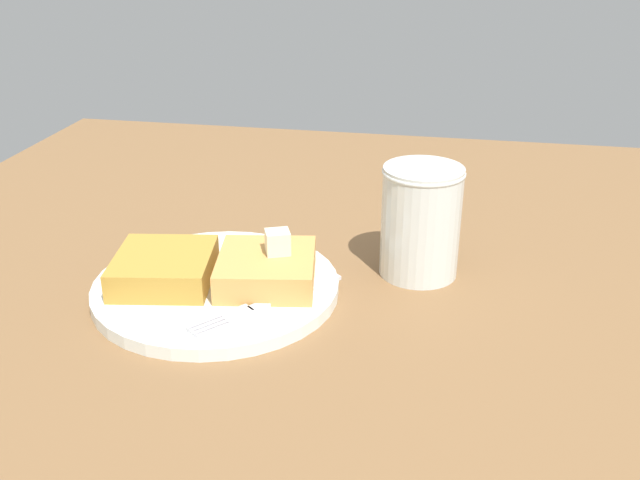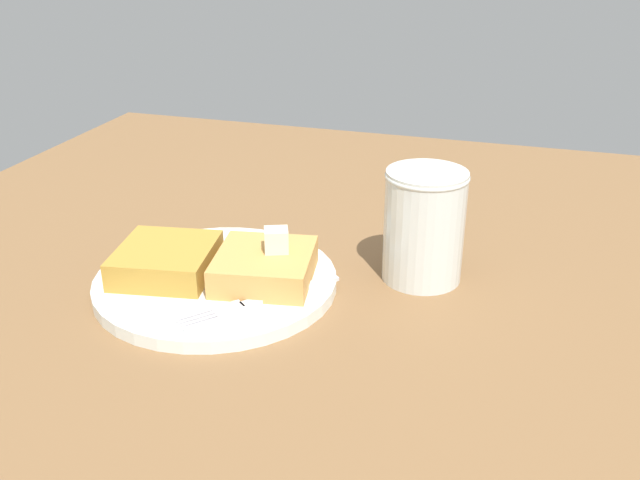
{
  "view_description": "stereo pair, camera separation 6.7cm",
  "coord_description": "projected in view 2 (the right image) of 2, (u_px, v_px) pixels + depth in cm",
  "views": [
    {
      "loc": [
        -12.65,
        60.96,
        35.0
      ],
      "look_at": [
        -1.27,
        1.07,
        6.89
      ],
      "focal_mm": 40.0,
      "sensor_mm": 36.0,
      "label": 1
    },
    {
      "loc": [
        -19.16,
        59.35,
        35.0
      ],
      "look_at": [
        -1.27,
        1.07,
        6.89
      ],
      "focal_mm": 40.0,
      "sensor_mm": 36.0,
      "label": 2
    }
  ],
  "objects": [
    {
      "name": "table_surface",
      "position": [
        311.0,
        286.0,
        0.71
      ],
      "size": [
        100.96,
        100.96,
        2.39
      ],
      "primitive_type": "cube",
      "color": "brown",
      "rests_on": "ground"
    },
    {
      "name": "syrup_jar",
      "position": [
        424.0,
        228.0,
        0.68
      ],
      "size": [
        7.86,
        7.86,
        10.97
      ],
      "color": "#562C0F",
      "rests_on": "table_surface"
    },
    {
      "name": "plate",
      "position": [
        216.0,
        281.0,
        0.68
      ],
      "size": [
        22.94,
        22.94,
        1.22
      ],
      "color": "white",
      "rests_on": "table_surface"
    },
    {
      "name": "toast_slice_left",
      "position": [
        265.0,
        266.0,
        0.66
      ],
      "size": [
        10.17,
        10.53,
        2.71
      ],
      "primitive_type": "cube",
      "rotation": [
        0.0,
        0.0,
        0.16
      ],
      "color": "#D2964C",
      "rests_on": "plate"
    },
    {
      "name": "fork",
      "position": [
        254.0,
        303.0,
        0.62
      ],
      "size": [
        11.47,
        13.11,
        0.36
      ],
      "color": "silver",
      "rests_on": "plate"
    },
    {
      "name": "butter_pat_primary",
      "position": [
        276.0,
        240.0,
        0.66
      ],
      "size": [
        2.77,
        2.65,
        2.19
      ],
      "primitive_type": "cube",
      "rotation": [
        0.0,
        0.0,
        0.38
      ],
      "color": "#F0EAC7",
      "rests_on": "toast_slice_left"
    },
    {
      "name": "toast_slice_middle",
      "position": [
        166.0,
        260.0,
        0.68
      ],
      "size": [
        10.17,
        10.53,
        2.71
      ],
      "primitive_type": "cube",
      "rotation": [
        0.0,
        0.0,
        0.16
      ],
      "color": "#B58632",
      "rests_on": "plate"
    }
  ]
}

